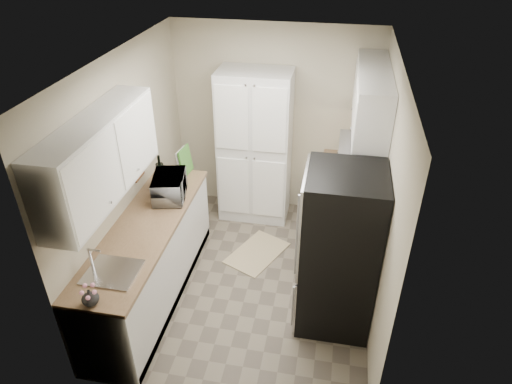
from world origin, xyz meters
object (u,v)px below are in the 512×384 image
(electric_range, at_px, (341,233))
(toaster_oven, at_px, (354,157))
(refrigerator, at_px, (339,252))
(microwave, at_px, (169,187))
(wine_bottle, at_px, (160,172))
(pantry_cabinet, at_px, (255,147))

(electric_range, distance_m, toaster_oven, 1.00)
(refrigerator, distance_m, microwave, 1.93)
(wine_bottle, bearing_deg, refrigerator, -20.00)
(refrigerator, xyz_separation_m, toaster_oven, (0.11, 1.63, 0.19))
(pantry_cabinet, height_order, refrigerator, pantry_cabinet)
(toaster_oven, bearing_deg, microwave, -133.47)
(electric_range, distance_m, refrigerator, 0.88)
(pantry_cabinet, distance_m, wine_bottle, 1.33)
(refrigerator, bearing_deg, microwave, 164.41)
(electric_range, distance_m, wine_bottle, 2.16)
(microwave, bearing_deg, wine_bottle, 26.86)
(toaster_oven, bearing_deg, electric_range, -78.19)
(electric_range, bearing_deg, pantry_cabinet, 141.78)
(pantry_cabinet, relative_size, toaster_oven, 4.91)
(pantry_cabinet, bearing_deg, wine_bottle, -132.33)
(electric_range, bearing_deg, refrigerator, -92.48)
(pantry_cabinet, xyz_separation_m, refrigerator, (1.14, -1.73, -0.15))
(refrigerator, xyz_separation_m, microwave, (-1.85, 0.52, 0.20))
(pantry_cabinet, bearing_deg, toaster_oven, -4.39)
(electric_range, bearing_deg, microwave, -171.43)
(wine_bottle, distance_m, toaster_oven, 2.32)
(microwave, xyz_separation_m, wine_bottle, (-0.19, 0.23, 0.04))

